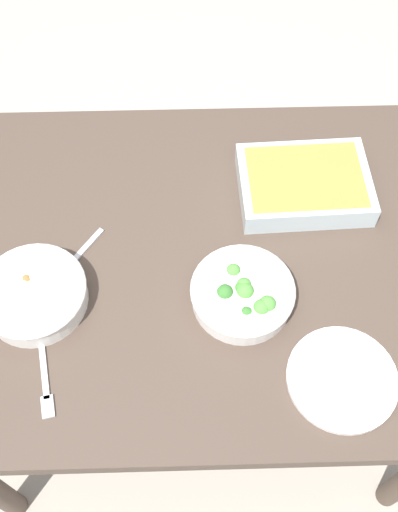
{
  "coord_description": "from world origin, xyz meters",
  "views": [
    {
      "loc": [
        -0.02,
        -0.7,
        1.88
      ],
      "look_at": [
        0.0,
        0.0,
        0.74
      ],
      "focal_mm": 42.31,
      "sensor_mm": 36.0,
      "label": 1
    }
  ],
  "objects_px": {
    "broccoli_bowl": "(243,293)",
    "baking_dish": "(304,184)",
    "spoon_by_stew": "(69,265)",
    "stew_bowl": "(34,294)",
    "side_plate": "(342,379)",
    "fork_on_table": "(45,381)"
  },
  "relations": [
    {
      "from": "stew_bowl",
      "to": "fork_on_table",
      "type": "xyz_separation_m",
      "value": [
        0.04,
        -0.18,
        -0.03
      ]
    },
    {
      "from": "baking_dish",
      "to": "fork_on_table",
      "type": "height_order",
      "value": "baking_dish"
    },
    {
      "from": "stew_bowl",
      "to": "baking_dish",
      "type": "distance_m",
      "value": 0.65
    },
    {
      "from": "broccoli_bowl",
      "to": "baking_dish",
      "type": "bearing_deg",
      "value": 60.3
    },
    {
      "from": "side_plate",
      "to": "spoon_by_stew",
      "type": "bearing_deg",
      "value": 153.7
    },
    {
      "from": "stew_bowl",
      "to": "broccoli_bowl",
      "type": "height_order",
      "value": "broccoli_bowl"
    },
    {
      "from": "spoon_by_stew",
      "to": "fork_on_table",
      "type": "distance_m",
      "value": 0.27
    },
    {
      "from": "broccoli_bowl",
      "to": "spoon_by_stew",
      "type": "height_order",
      "value": "broccoli_bowl"
    },
    {
      "from": "broccoli_bowl",
      "to": "fork_on_table",
      "type": "bearing_deg",
      "value": -156.85
    },
    {
      "from": "stew_bowl",
      "to": "baking_dish",
      "type": "height_order",
      "value": "baking_dish"
    },
    {
      "from": "baking_dish",
      "to": "spoon_by_stew",
      "type": "xyz_separation_m",
      "value": [
        -0.53,
        -0.19,
        -0.03
      ]
    },
    {
      "from": "stew_bowl",
      "to": "fork_on_table",
      "type": "distance_m",
      "value": 0.19
    },
    {
      "from": "fork_on_table",
      "to": "baking_dish",
      "type": "bearing_deg",
      "value": 38.99
    },
    {
      "from": "side_plate",
      "to": "fork_on_table",
      "type": "xyz_separation_m",
      "value": [
        -0.58,
        0.01,
        -0.0
      ]
    },
    {
      "from": "spoon_by_stew",
      "to": "fork_on_table",
      "type": "bearing_deg",
      "value": -95.41
    },
    {
      "from": "broccoli_bowl",
      "to": "side_plate",
      "type": "bearing_deg",
      "value": -44.3
    },
    {
      "from": "side_plate",
      "to": "spoon_by_stew",
      "type": "xyz_separation_m",
      "value": [
        -0.56,
        0.28,
        -0.0
      ]
    },
    {
      "from": "side_plate",
      "to": "broccoli_bowl",
      "type": "bearing_deg",
      "value": 135.7
    },
    {
      "from": "baking_dish",
      "to": "side_plate",
      "type": "distance_m",
      "value": 0.47
    },
    {
      "from": "stew_bowl",
      "to": "broccoli_bowl",
      "type": "xyz_separation_m",
      "value": [
        0.43,
        -0.01,
        -0.0
      ]
    },
    {
      "from": "baking_dish",
      "to": "side_plate",
      "type": "xyz_separation_m",
      "value": [
        0.02,
        -0.46,
        -0.03
      ]
    },
    {
      "from": "stew_bowl",
      "to": "baking_dish",
      "type": "relative_size",
      "value": 0.73
    }
  ]
}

